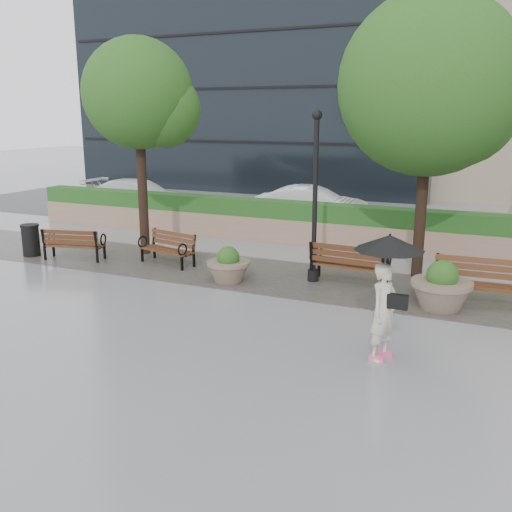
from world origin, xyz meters
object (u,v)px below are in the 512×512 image
at_px(car_right, 312,205).
at_px(pedestrian, 386,285).
at_px(trash_bin, 31,241).
at_px(bench_1, 168,255).
at_px(bench_3, 478,293).
at_px(lamppost, 315,209).
at_px(car_left, 139,196).
at_px(planter_left, 228,268).
at_px(bench_2, 349,272).
at_px(bench_0, 75,251).
at_px(planter_right, 441,290).

relative_size(car_right, pedestrian, 2.02).
bearing_deg(trash_bin, bench_1, 10.89).
bearing_deg(bench_3, lamppost, 172.32).
xyz_separation_m(car_left, car_right, (7.59, 0.51, 0.02)).
bearing_deg(car_left, trash_bin, -171.82).
distance_m(bench_3, planter_left, 5.88).
xyz_separation_m(bench_2, lamppost, (-0.90, -0.12, 1.55)).
bearing_deg(planter_left, bench_2, 20.01).
bearing_deg(bench_1, trash_bin, -155.65).
xyz_separation_m(lamppost, car_right, (-2.53, 7.35, -1.14)).
bearing_deg(car_left, bench_2, -124.98).
distance_m(planter_left, car_left, 11.27).
distance_m(bench_0, lamppost, 7.22).
bearing_deg(bench_3, bench_1, 175.63).
height_order(bench_1, planter_left, planter_left).
height_order(bench_1, bench_2, bench_2).
relative_size(bench_0, car_left, 0.37).
height_order(bench_1, pedestrian, pedestrian).
bearing_deg(lamppost, bench_1, -178.75).
xyz_separation_m(planter_left, trash_bin, (-6.56, -0.00, 0.09)).
xyz_separation_m(planter_right, lamppost, (-3.19, 0.89, 1.43)).
bearing_deg(bench_2, car_right, -61.12).
bearing_deg(pedestrian, planter_right, 11.99).
bearing_deg(pedestrian, car_right, 47.27).
relative_size(bench_2, planter_left, 1.81).
bearing_deg(bench_0, car_right, -132.48).
xyz_separation_m(bench_1, planter_right, (7.45, -0.80, 0.16)).
distance_m(planter_right, pedestrian, 3.27).
xyz_separation_m(bench_0, bench_2, (7.90, 0.87, 0.03)).
height_order(bench_2, planter_right, planter_right).
bearing_deg(planter_right, bench_2, 156.21).
xyz_separation_m(bench_0, trash_bin, (-1.49, -0.16, 0.18)).
bearing_deg(planter_left, bench_0, 178.16).
bearing_deg(pedestrian, lamppost, 56.09).
height_order(bench_1, car_left, car_left).
bearing_deg(pedestrian, trash_bin, 97.48).
distance_m(bench_1, bench_3, 8.17).
relative_size(lamppost, car_left, 0.87).
relative_size(planter_left, car_left, 0.22).
bearing_deg(trash_bin, bench_2, 6.27).
distance_m(bench_2, trash_bin, 9.45).
bearing_deg(pedestrian, car_left, 72.55).
xyz_separation_m(bench_2, planter_right, (2.30, -1.01, 0.12)).
bearing_deg(bench_3, trash_bin, -179.99).
height_order(bench_2, bench_3, bench_3).
bearing_deg(bench_3, car_left, 150.31).
xyz_separation_m(planter_right, car_left, (-13.31, 7.73, 0.28)).
distance_m(bench_2, planter_left, 3.01).
bearing_deg(planter_right, bench_1, 173.89).
height_order(bench_2, car_left, car_left).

